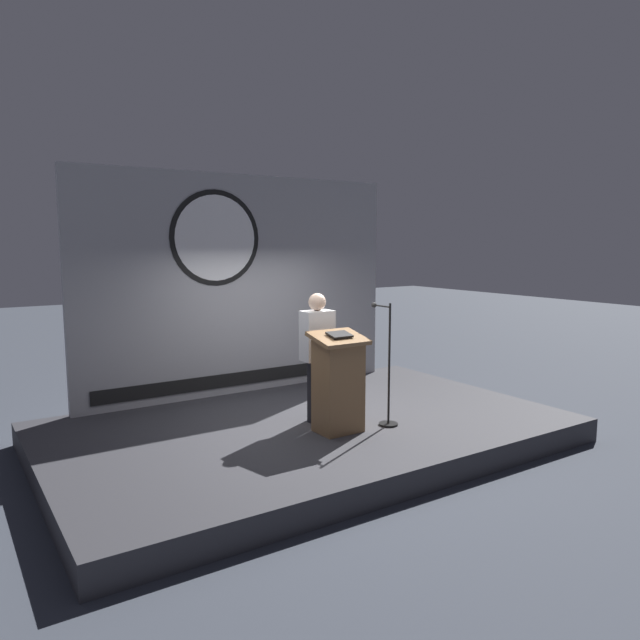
# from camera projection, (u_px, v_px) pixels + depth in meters

# --- Properties ---
(ground_plane) EXTENTS (40.00, 40.00, 0.00)m
(ground_plane) POSITION_uv_depth(u_px,v_px,m) (308.00, 443.00, 7.65)
(ground_plane) COLOR #383D47
(stage_platform) EXTENTS (6.40, 4.00, 0.30)m
(stage_platform) POSITION_uv_depth(u_px,v_px,m) (308.00, 432.00, 7.63)
(stage_platform) COLOR #333338
(stage_platform) RESTS_ON ground
(banner_display) EXTENTS (5.06, 0.12, 3.27)m
(banner_display) POSITION_uv_depth(u_px,v_px,m) (241.00, 285.00, 8.91)
(banner_display) COLOR #9E9EA3
(banner_display) RESTS_ON stage_platform
(podium) EXTENTS (0.64, 0.50, 1.23)m
(podium) POSITION_uv_depth(u_px,v_px,m) (338.00, 383.00, 7.12)
(podium) COLOR olive
(podium) RESTS_ON stage_platform
(speaker_person) EXTENTS (0.40, 0.26, 1.65)m
(speaker_person) POSITION_uv_depth(u_px,v_px,m) (317.00, 357.00, 7.49)
(speaker_person) COLOR black
(speaker_person) RESTS_ON stage_platform
(microphone_stand) EXTENTS (0.24, 0.47, 1.54)m
(microphone_stand) POSITION_uv_depth(u_px,v_px,m) (387.00, 383.00, 7.40)
(microphone_stand) COLOR black
(microphone_stand) RESTS_ON stage_platform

